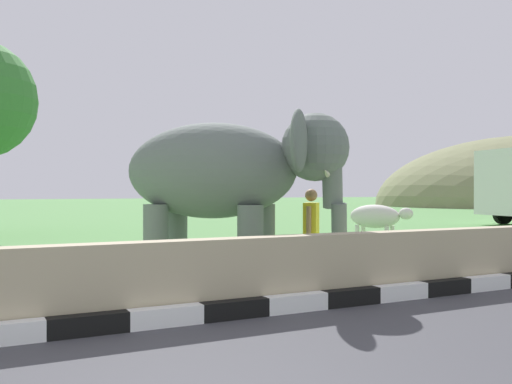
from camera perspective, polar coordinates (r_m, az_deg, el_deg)
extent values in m
cube|color=white|center=(6.65, -24.42, -12.95)|extent=(0.90, 0.20, 0.24)
cube|color=black|center=(6.75, -16.57, -12.75)|extent=(0.90, 0.20, 0.24)
cube|color=white|center=(6.96, -9.09, -12.34)|extent=(0.90, 0.20, 0.24)
cube|color=black|center=(7.28, -2.19, -11.78)|extent=(0.90, 0.20, 0.24)
cube|color=white|center=(7.69, 4.03, -11.14)|extent=(0.90, 0.20, 0.24)
cube|color=black|center=(8.19, 9.53, -10.45)|extent=(0.90, 0.20, 0.24)
cube|color=white|center=(8.74, 14.35, -9.77)|extent=(0.90, 0.20, 0.24)
cube|color=black|center=(9.35, 18.55, -9.12)|extent=(0.90, 0.20, 0.24)
cube|color=white|center=(10.01, 22.21, -8.52)|extent=(0.90, 0.20, 0.24)
cube|color=tan|center=(7.52, -2.46, -8.46)|extent=(28.00, 0.36, 1.00)
cylinder|color=slate|center=(10.31, 0.71, -5.04)|extent=(0.44, 0.44, 1.38)
cylinder|color=slate|center=(9.44, -0.57, -5.52)|extent=(0.44, 0.44, 1.38)
cylinder|color=slate|center=(10.83, -8.09, -4.79)|extent=(0.44, 0.44, 1.38)
cylinder|color=slate|center=(10.01, -10.06, -5.20)|extent=(0.44, 0.44, 1.38)
ellipsoid|color=slate|center=(10.08, -4.59, 2.16)|extent=(3.39, 3.24, 1.70)
sphere|color=slate|center=(9.66, 5.99, 4.52)|extent=(1.16, 1.16, 1.16)
ellipsoid|color=#D84C8C|center=(9.64, 7.70, 5.43)|extent=(0.69, 0.72, 0.44)
ellipsoid|color=slate|center=(10.46, 5.82, 4.46)|extent=(0.77, 0.84, 1.00)
ellipsoid|color=slate|center=(8.92, 4.34, 5.21)|extent=(0.77, 0.84, 1.00)
cylinder|color=slate|center=(9.60, 7.70, 1.26)|extent=(0.60, 0.61, 1.00)
cylinder|color=slate|center=(9.60, 8.39, -3.52)|extent=(0.43, 0.44, 0.83)
cone|color=beige|center=(9.88, 7.55, 1.81)|extent=(0.48, 0.52, 0.22)
cone|color=beige|center=(9.33, 7.15, 1.91)|extent=(0.48, 0.52, 0.22)
cylinder|color=navy|center=(10.66, 5.68, -6.40)|extent=(0.15, 0.15, 0.82)
cylinder|color=navy|center=(10.46, 5.49, -6.52)|extent=(0.15, 0.15, 0.82)
cube|color=yellow|center=(10.50, 5.59, -2.66)|extent=(0.45, 0.46, 0.58)
cylinder|color=#9E7251|center=(10.76, 5.82, -2.75)|extent=(0.14, 0.14, 0.52)
cylinder|color=#9E7251|center=(10.25, 5.34, -2.90)|extent=(0.13, 0.13, 0.52)
sphere|color=#9E7251|center=(10.49, 5.59, -0.32)|extent=(0.23, 0.23, 0.23)
cylinder|color=black|center=(29.78, 23.64, -2.02)|extent=(1.03, 0.45, 1.00)
cylinder|color=beige|center=(16.27, 13.58, -4.44)|extent=(0.12, 0.12, 0.65)
cylinder|color=beige|center=(15.94, 13.04, -4.53)|extent=(0.12, 0.12, 0.65)
cylinder|color=beige|center=(16.66, 10.75, -4.33)|extent=(0.12, 0.12, 0.65)
cylinder|color=beige|center=(16.34, 10.17, -4.41)|extent=(0.12, 0.12, 0.65)
ellipsoid|color=beige|center=(16.26, 11.87, -2.42)|extent=(1.18, 1.61, 0.66)
ellipsoid|color=beige|center=(15.87, 14.89, -2.12)|extent=(0.41, 0.47, 0.32)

